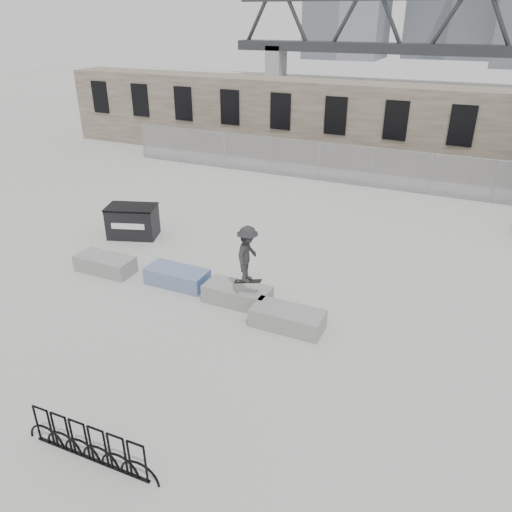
{
  "coord_description": "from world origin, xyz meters",
  "views": [
    {
      "loc": [
        7.48,
        -11.75,
        7.87
      ],
      "look_at": [
        1.89,
        0.5,
        1.3
      ],
      "focal_mm": 35.0,
      "sensor_mm": 36.0,
      "label": 1
    }
  ],
  "objects_px": {
    "bike_rack": "(89,443)",
    "dumpster": "(133,221)",
    "planter_offset": "(288,318)",
    "planter_center_right": "(237,294)",
    "skateboarder": "(248,254)",
    "planter_far_left": "(105,263)",
    "planter_center_left": "(177,276)"
  },
  "relations": [
    {
      "from": "planter_center_right",
      "to": "planter_offset",
      "type": "bearing_deg",
      "value": -17.86
    },
    {
      "from": "bike_rack",
      "to": "dumpster",
      "type": "bearing_deg",
      "value": 122.7
    },
    {
      "from": "planter_offset",
      "to": "skateboarder",
      "type": "height_order",
      "value": "skateboarder"
    },
    {
      "from": "planter_far_left",
      "to": "bike_rack",
      "type": "bearing_deg",
      "value": -52.24
    },
    {
      "from": "planter_center_left",
      "to": "bike_rack",
      "type": "xyz_separation_m",
      "value": [
        2.29,
        -6.68,
        0.14
      ]
    },
    {
      "from": "planter_far_left",
      "to": "planter_center_right",
      "type": "relative_size",
      "value": 1.0
    },
    {
      "from": "planter_far_left",
      "to": "dumpster",
      "type": "distance_m",
      "value": 3.0
    },
    {
      "from": "bike_rack",
      "to": "skateboarder",
      "type": "bearing_deg",
      "value": 85.86
    },
    {
      "from": "planter_center_left",
      "to": "planter_center_right",
      "type": "height_order",
      "value": "same"
    },
    {
      "from": "planter_far_left",
      "to": "planter_center_right",
      "type": "bearing_deg",
      "value": 0.41
    },
    {
      "from": "planter_center_right",
      "to": "planter_offset",
      "type": "distance_m",
      "value": 1.95
    },
    {
      "from": "planter_far_left",
      "to": "planter_offset",
      "type": "bearing_deg",
      "value": -4.72
    },
    {
      "from": "planter_far_left",
      "to": "planter_center_left",
      "type": "xyz_separation_m",
      "value": [
        2.7,
        0.24,
        0.0
      ]
    },
    {
      "from": "planter_offset",
      "to": "planter_far_left",
      "type": "bearing_deg",
      "value": 175.28
    },
    {
      "from": "dumpster",
      "to": "planter_offset",
      "type": "bearing_deg",
      "value": -42.33
    },
    {
      "from": "planter_offset",
      "to": "skateboarder",
      "type": "relative_size",
      "value": 1.13
    },
    {
      "from": "planter_far_left",
      "to": "skateboarder",
      "type": "relative_size",
      "value": 1.13
    },
    {
      "from": "planter_center_right",
      "to": "dumpster",
      "type": "xyz_separation_m",
      "value": [
        -5.91,
        2.79,
        0.33
      ]
    },
    {
      "from": "planter_offset",
      "to": "dumpster",
      "type": "distance_m",
      "value": 8.48
    },
    {
      "from": "skateboarder",
      "to": "dumpster",
      "type": "bearing_deg",
      "value": 59.3
    },
    {
      "from": "planter_center_left",
      "to": "dumpster",
      "type": "relative_size",
      "value": 0.93
    },
    {
      "from": "planter_offset",
      "to": "dumpster",
      "type": "xyz_separation_m",
      "value": [
        -7.76,
        3.39,
        0.33
      ]
    },
    {
      "from": "planter_center_right",
      "to": "dumpster",
      "type": "bearing_deg",
      "value": 154.74
    },
    {
      "from": "planter_offset",
      "to": "bike_rack",
      "type": "bearing_deg",
      "value": -107.11
    },
    {
      "from": "planter_far_left",
      "to": "bike_rack",
      "type": "height_order",
      "value": "bike_rack"
    },
    {
      "from": "planter_center_right",
      "to": "dumpster",
      "type": "distance_m",
      "value": 6.54
    },
    {
      "from": "planter_center_left",
      "to": "bike_rack",
      "type": "bearing_deg",
      "value": -71.1
    },
    {
      "from": "planter_center_left",
      "to": "bike_rack",
      "type": "relative_size",
      "value": 0.64
    },
    {
      "from": "planter_center_left",
      "to": "planter_offset",
      "type": "relative_size",
      "value": 1.0
    },
    {
      "from": "planter_center_right",
      "to": "skateboarder",
      "type": "bearing_deg",
      "value": -29.76
    },
    {
      "from": "planter_center_left",
      "to": "dumpster",
      "type": "height_order",
      "value": "dumpster"
    },
    {
      "from": "dumpster",
      "to": "planter_center_left",
      "type": "bearing_deg",
      "value": -54.01
    }
  ]
}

